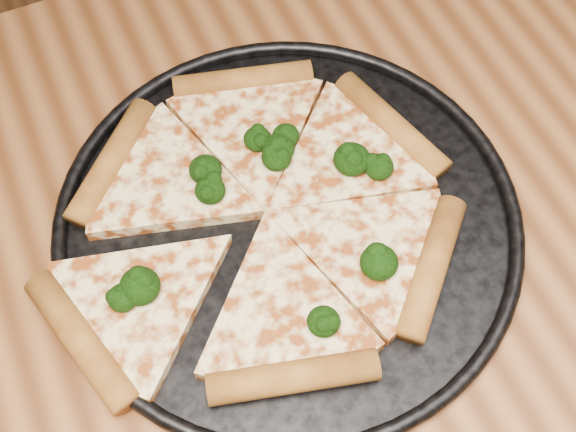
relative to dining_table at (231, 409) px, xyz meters
name	(u,v)px	position (x,y,z in m)	size (l,w,h in m)	color
dining_table	(231,409)	(0.00, 0.00, 0.00)	(1.20, 0.90, 0.75)	brown
pizza_pan	(288,221)	(0.10, 0.10, 0.10)	(0.40, 0.40, 0.02)	black
pizza	(260,216)	(0.08, 0.11, 0.11)	(0.37, 0.34, 0.03)	#FFDF9C
broccoli_florets	(271,204)	(0.09, 0.11, 0.12)	(0.26, 0.20, 0.02)	black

